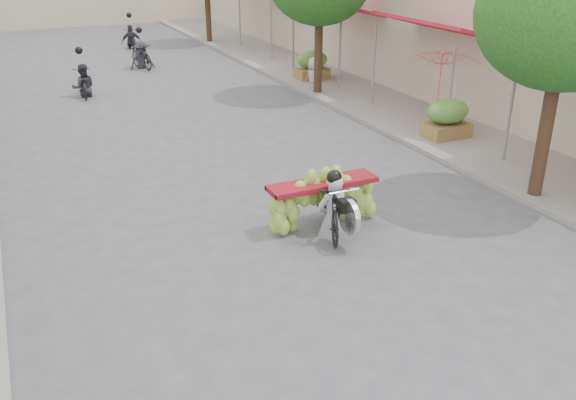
# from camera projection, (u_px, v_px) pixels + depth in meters

# --- Properties ---
(ground) EXTENTS (120.00, 120.00, 0.00)m
(ground) POSITION_uv_depth(u_px,v_px,m) (451.00, 388.00, 7.63)
(ground) COLOR #535458
(ground) RESTS_ON ground
(sidewalk_right) EXTENTS (4.00, 60.00, 0.12)m
(sidewalk_right) POSITION_uv_depth(u_px,v_px,m) (343.00, 83.00, 22.75)
(sidewalk_right) COLOR gray
(sidewalk_right) RESTS_ON ground
(street_tree_near) EXTENTS (3.40, 3.40, 5.25)m
(street_tree_near) POSITION_uv_depth(u_px,v_px,m) (566.00, 16.00, 11.51)
(street_tree_near) COLOR #3A2719
(street_tree_near) RESTS_ON ground
(produce_crate_mid) EXTENTS (1.20, 0.88, 1.16)m
(produce_crate_mid) POSITION_uv_depth(u_px,v_px,m) (447.00, 115.00, 16.37)
(produce_crate_mid) COLOR olive
(produce_crate_mid) RESTS_ON ground
(produce_crate_far) EXTENTS (1.20, 0.88, 1.16)m
(produce_crate_far) POSITION_uv_depth(u_px,v_px,m) (312.00, 63.00, 23.01)
(produce_crate_far) COLOR olive
(produce_crate_far) RESTS_ON ground
(banana_motorbike) EXTENTS (2.20, 1.97, 2.19)m
(banana_motorbike) POSITION_uv_depth(u_px,v_px,m) (329.00, 196.00, 11.36)
(banana_motorbike) COLOR black
(banana_motorbike) RESTS_ON ground
(market_umbrella) EXTENTS (2.56, 2.56, 1.79)m
(market_umbrella) POSITION_uv_depth(u_px,v_px,m) (444.00, 49.00, 15.56)
(market_umbrella) COLOR red
(market_umbrella) RESTS_ON ground
(pedestrian) EXTENTS (0.88, 0.54, 1.76)m
(pedestrian) POSITION_uv_depth(u_px,v_px,m) (314.00, 57.00, 22.53)
(pedestrian) COLOR silver
(pedestrian) RESTS_ON ground
(bg_motorbike_a) EXTENTS (0.83, 1.61, 1.95)m
(bg_motorbike_a) POSITION_uv_depth(u_px,v_px,m) (82.00, 75.00, 20.86)
(bg_motorbike_a) COLOR black
(bg_motorbike_a) RESTS_ON ground
(bg_motorbike_b) EXTENTS (1.15, 1.89, 1.95)m
(bg_motorbike_b) POSITION_uv_depth(u_px,v_px,m) (141.00, 49.00, 25.13)
(bg_motorbike_b) COLOR black
(bg_motorbike_b) RESTS_ON ground
(bg_motorbike_c) EXTENTS (1.02, 1.59, 1.95)m
(bg_motorbike_c) POSITION_uv_depth(u_px,v_px,m) (131.00, 32.00, 29.57)
(bg_motorbike_c) COLOR black
(bg_motorbike_c) RESTS_ON ground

